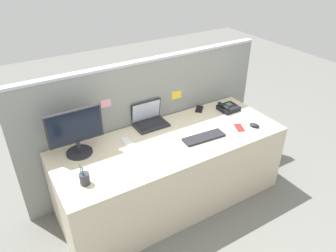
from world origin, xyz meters
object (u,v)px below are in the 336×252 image
at_px(cell_phone_red_case, 239,128).
at_px(cell_phone_white_slab, 127,141).
at_px(laptop, 149,119).
at_px(keyboard_main, 204,137).
at_px(computer_mouse_right_hand, 254,125).
at_px(cell_phone_black_slab, 199,109).
at_px(desktop_monitor, 76,131).
at_px(pen_cup, 85,179).
at_px(desk_phone, 228,108).

height_order(cell_phone_red_case, cell_phone_white_slab, same).
distance_m(laptop, keyboard_main, 0.57).
relative_size(computer_mouse_right_hand, cell_phone_black_slab, 0.69).
bearing_deg(laptop, desktop_monitor, -170.84).
distance_m(cell_phone_red_case, cell_phone_black_slab, 0.51).
bearing_deg(pen_cup, cell_phone_black_slab, 19.97).
xyz_separation_m(laptop, computer_mouse_right_hand, (0.84, -0.57, -0.04)).
xyz_separation_m(computer_mouse_right_hand, cell_phone_red_case, (-0.14, 0.06, -0.01)).
distance_m(desk_phone, computer_mouse_right_hand, 0.39).
distance_m(desktop_monitor, pen_cup, 0.45).
relative_size(desktop_monitor, computer_mouse_right_hand, 4.57).
distance_m(laptop, cell_phone_black_slab, 0.60).
xyz_separation_m(laptop, cell_phone_white_slab, (-0.32, -0.18, -0.05)).
distance_m(computer_mouse_right_hand, cell_phone_black_slab, 0.61).
bearing_deg(cell_phone_red_case, desktop_monitor, -171.91).
height_order(desktop_monitor, pen_cup, desktop_monitor).
xyz_separation_m(cell_phone_red_case, cell_phone_white_slab, (-1.02, 0.34, 0.00)).
bearing_deg(keyboard_main, pen_cup, -173.96).
height_order(desktop_monitor, cell_phone_red_case, desktop_monitor).
relative_size(desk_phone, cell_phone_red_case, 1.47).
relative_size(pen_cup, cell_phone_black_slab, 1.19).
distance_m(desktop_monitor, desk_phone, 1.59).
distance_m(laptop, cell_phone_red_case, 0.87).
relative_size(desk_phone, pen_cup, 1.13).
height_order(keyboard_main, cell_phone_black_slab, keyboard_main).
bearing_deg(desk_phone, keyboard_main, -150.34).
xyz_separation_m(computer_mouse_right_hand, cell_phone_white_slab, (-1.16, 0.40, -0.01)).
bearing_deg(laptop, keyboard_main, -58.18).
distance_m(keyboard_main, computer_mouse_right_hand, 0.54).
relative_size(keyboard_main, computer_mouse_right_hand, 3.95).
relative_size(desk_phone, computer_mouse_right_hand, 1.95).
bearing_deg(pen_cup, computer_mouse_right_hand, -1.63).
xyz_separation_m(keyboard_main, computer_mouse_right_hand, (0.54, -0.09, 0.01)).
bearing_deg(cell_phone_white_slab, cell_phone_red_case, -19.71).
bearing_deg(desk_phone, laptop, 168.02).
height_order(desk_phone, computer_mouse_right_hand, desk_phone).
bearing_deg(cell_phone_red_case, cell_phone_white_slab, -174.75).
distance_m(keyboard_main, cell_phone_white_slab, 0.69).
bearing_deg(desktop_monitor, desk_phone, -2.20).
xyz_separation_m(laptop, desk_phone, (0.84, -0.18, -0.03)).
xyz_separation_m(laptop, cell_phone_red_case, (0.70, -0.52, -0.05)).
bearing_deg(desktop_monitor, keyboard_main, -19.58).
xyz_separation_m(desk_phone, pen_cup, (-1.66, -0.35, 0.02)).
bearing_deg(cell_phone_black_slab, cell_phone_white_slab, -125.71).
height_order(pen_cup, cell_phone_black_slab, pen_cup).
bearing_deg(pen_cup, laptop, 32.73).
bearing_deg(computer_mouse_right_hand, pen_cup, 156.76).
xyz_separation_m(desktop_monitor, pen_cup, (-0.09, -0.41, -0.17)).
bearing_deg(laptop, cell_phone_white_slab, -150.95).
bearing_deg(desk_phone, computer_mouse_right_hand, -90.48).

